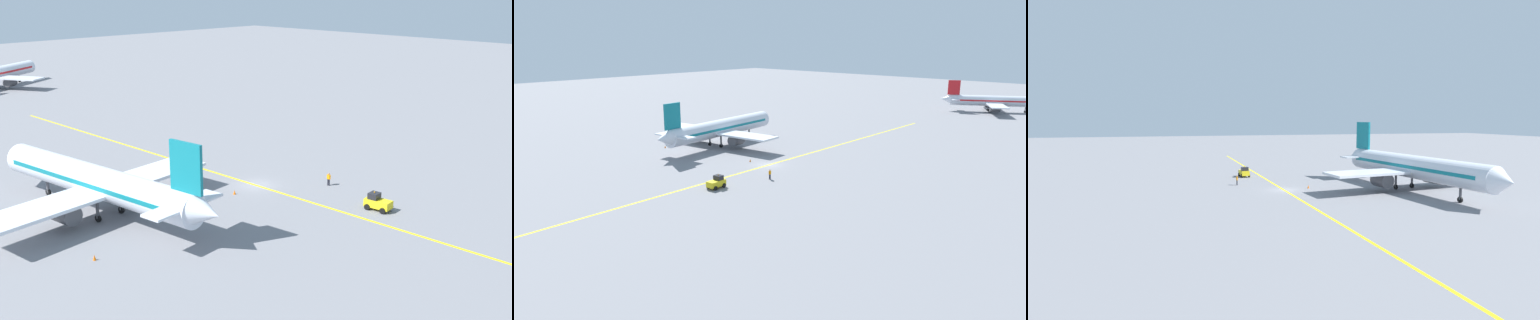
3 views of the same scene
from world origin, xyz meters
The scene contains 8 objects.
ground_plane centered at (0.00, 0.00, 0.00)m, with size 400.00×400.00×0.00m, color slate.
apron_yellow_centreline centered at (0.00, 0.00, 0.00)m, with size 0.40×120.00×0.01m, color yellow.
airplane_at_gate centered at (-19.22, 5.29, 3.71)m, with size 28.43×35.53×10.60m.
airplane_distant_taxiing centered at (6.57, 95.60, 3.34)m, with size 29.12×24.21×9.54m.
baggage_tug_white centered at (3.73, -15.87, 0.90)m, with size 1.98×3.12×2.11m.
ground_crew_worker centered at (6.49, -6.66, 0.91)m, with size 0.23×0.58×1.68m.
traffic_cone_near_nose centered at (-4.23, -0.56, 0.28)m, with size 0.32×0.32×0.55m, color orange.
traffic_cone_mid_apron centered at (-25.80, -4.41, 0.28)m, with size 0.32×0.32×0.55m, color orange.
Camera 2 is at (60.33, -64.67, 23.05)m, focal length 35.00 mm.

